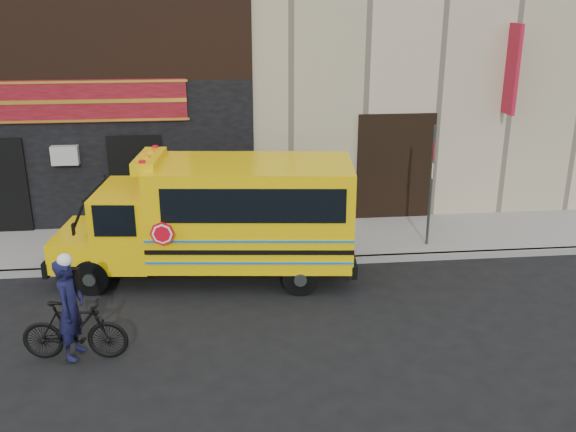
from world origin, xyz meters
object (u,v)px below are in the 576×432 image
(school_bus, at_px, (222,215))
(cyclist, at_px, (71,311))
(bicycle, at_px, (75,330))
(sign_pole, at_px, (431,183))

(school_bus, height_order, cyclist, school_bus)
(bicycle, relative_size, cyclist, 1.01)
(school_bus, relative_size, bicycle, 3.71)
(school_bus, relative_size, sign_pole, 2.17)
(bicycle, bearing_deg, cyclist, 65.55)
(cyclist, bearing_deg, bicycle, -108.30)
(sign_pole, distance_m, bicycle, 9.18)
(bicycle, distance_m, cyclist, 0.38)
(school_bus, distance_m, sign_pole, 5.35)
(bicycle, xyz_separation_m, cyclist, (-0.03, 0.02, 0.37))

